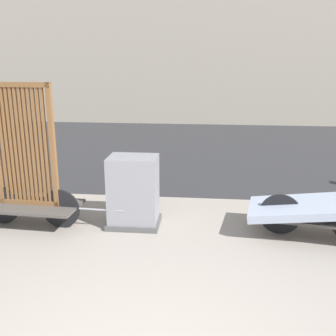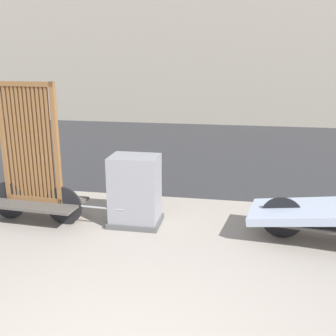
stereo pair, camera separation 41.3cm
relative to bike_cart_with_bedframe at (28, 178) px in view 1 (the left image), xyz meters
name	(u,v)px [view 1 (the left image)]	position (x,y,z in m)	size (l,w,h in m)	color
road_strip	(188,148)	(2.07, 5.66, -0.74)	(56.00, 8.40, 0.01)	#2D2D30
bike_cart_with_bedframe	(28,178)	(0.00, 0.00, 0.00)	(2.21, 0.81, 2.13)	#4C4742
bike_cart_with_mattress	(317,209)	(4.15, 0.00, -0.33)	(2.40, 1.15, 0.66)	#4C4742
utility_cabinet	(134,194)	(1.54, 0.17, -0.25)	(0.77, 0.60, 1.07)	#4C4C4C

